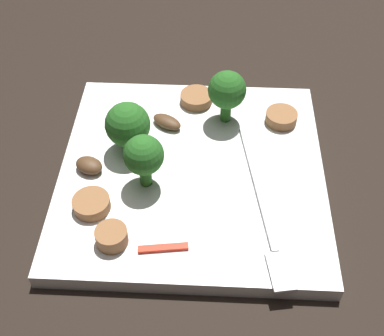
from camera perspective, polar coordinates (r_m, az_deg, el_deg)
ground_plane at (r=0.48m, az=-0.00°, el=-1.24°), size 1.40×1.40×0.00m
plate at (r=0.48m, az=-0.00°, el=-0.63°), size 0.24×0.24×0.02m
fork at (r=0.44m, az=8.11°, el=-4.87°), size 0.18×0.04×0.00m
broccoli_floret_0 at (r=0.50m, az=3.93°, el=8.57°), size 0.04×0.04×0.06m
broccoli_floret_1 at (r=0.44m, az=-5.41°, el=1.32°), size 0.04×0.04×0.05m
broccoli_floret_2 at (r=0.47m, az=-7.20°, el=4.76°), size 0.04×0.04×0.05m
sausage_slice_0 at (r=0.54m, az=0.08°, el=7.81°), size 0.04×0.04×0.01m
sausage_slice_1 at (r=0.52m, az=9.93°, el=5.59°), size 0.04×0.04×0.01m
sausage_slice_2 at (r=0.42m, az=-8.97°, el=-7.57°), size 0.03×0.03×0.01m
sausage_slice_3 at (r=0.45m, az=-11.15°, el=-3.95°), size 0.03×0.03×0.01m
mushroom_0 at (r=0.52m, az=-7.20°, el=5.61°), size 0.02×0.03×0.01m
mushroom_1 at (r=0.48m, az=-11.42°, el=0.30°), size 0.03×0.03×0.01m
mushroom_2 at (r=0.51m, az=-2.80°, el=5.17°), size 0.03×0.04×0.01m
pepper_strip_2 at (r=0.42m, az=-3.23°, el=-8.90°), size 0.01×0.04×0.00m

